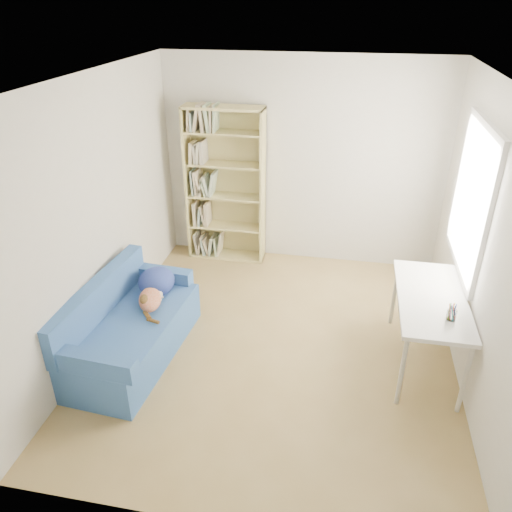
% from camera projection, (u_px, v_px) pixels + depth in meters
% --- Properties ---
extents(ground, '(4.00, 4.00, 0.00)m').
position_uv_depth(ground, '(275.00, 345.00, 5.10)').
color(ground, olive).
rests_on(ground, ground).
extents(room_shell, '(3.54, 4.04, 2.62)m').
position_uv_depth(room_shell, '(291.00, 195.00, 4.35)').
color(room_shell, silver).
rests_on(room_shell, ground).
extents(sofa, '(0.90, 1.68, 0.80)m').
position_uv_depth(sofa, '(131.00, 326.00, 4.87)').
color(sofa, '#274F8D').
rests_on(sofa, ground).
extents(bookshelf, '(1.00, 0.31, 2.00)m').
position_uv_depth(bookshelf, '(226.00, 192.00, 6.41)').
color(bookshelf, '#CEBC6F').
rests_on(bookshelf, ground).
extents(desk, '(0.61, 1.33, 0.75)m').
position_uv_depth(desk, '(431.00, 303.00, 4.56)').
color(desk, white).
rests_on(desk, ground).
extents(pen_cup, '(0.08, 0.08, 0.15)m').
position_uv_depth(pen_cup, '(452.00, 314.00, 4.19)').
color(pen_cup, white).
rests_on(pen_cup, desk).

